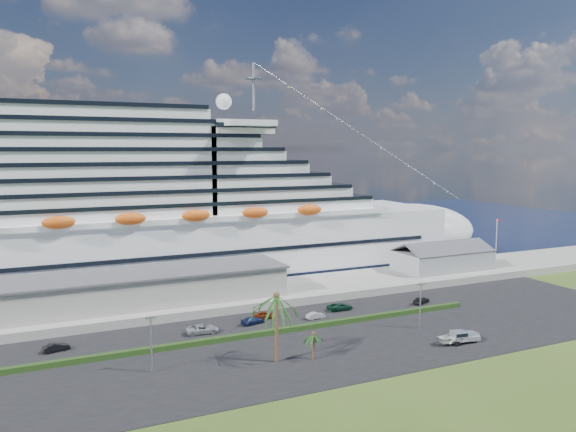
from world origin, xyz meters
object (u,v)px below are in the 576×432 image
parked_car_3 (252,320)px  pickup_truck (462,336)px  cruise_ship (130,215)px  boat_trailer (453,338)px

parked_car_3 → pickup_truck: pickup_truck is taller
cruise_ship → pickup_truck: 79.60m
parked_car_3 → pickup_truck: bearing=-142.5°
cruise_ship → parked_car_3: bearing=-70.1°
pickup_truck → boat_trailer: (-1.83, -0.05, 0.02)m
parked_car_3 → boat_trailer: 35.64m
cruise_ship → boat_trailer: (41.13, -65.27, -15.43)m
cruise_ship → parked_car_3: cruise_ship is taller
pickup_truck → boat_trailer: 1.83m
boat_trailer → parked_car_3: bearing=137.4°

